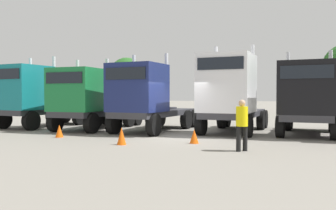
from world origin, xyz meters
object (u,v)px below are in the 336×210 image
Objects in this scene: semi_truck_teal at (33,96)px; traffic_cone_near at (59,131)px; semi_truck_black at (308,98)px; semi_truck_navy at (145,98)px; semi_truck_white at (230,93)px; semi_truck_green at (87,99)px; visitor_in_hivis at (242,121)px; traffic_cone_mid at (194,136)px; traffic_cone_far at (122,136)px.

semi_truck_teal reaches higher than traffic_cone_near.
semi_truck_teal reaches higher than semi_truck_black.
semi_truck_white is at bearing 107.64° from semi_truck_navy.
semi_truck_black is at bearing 96.38° from semi_truck_green.
visitor_in_hivis is at bearing 55.87° from semi_truck_navy.
traffic_cone_mid is (-0.76, -4.00, -1.74)m from semi_truck_white.
traffic_cone_far is at bearing 45.51° from semi_truck_green.
traffic_cone_near is (4.29, -3.50, -1.58)m from semi_truck_teal.
semi_truck_teal is 1.00× the size of semi_truck_green.
traffic_cone_mid is (-4.35, -4.09, -1.49)m from semi_truck_black.
traffic_cone_mid is at bearing 52.89° from semi_truck_navy.
semi_truck_teal is 11.39× the size of traffic_cone_near.
semi_truck_black is (3.59, 0.08, -0.25)m from semi_truck_white.
semi_truck_navy is 9.96× the size of traffic_cone_far.
traffic_cone_near is at bearing 11.13° from semi_truck_green.
semi_truck_black is at bearing 20.84° from traffic_cone_near.
traffic_cone_mid is at bearing -0.30° from traffic_cone_near.
traffic_cone_far is (-4.58, 0.13, -0.68)m from visitor_in_hivis.
traffic_cone_near is at bearing -56.31° from semi_truck_white.
semi_truck_teal is 13.56m from visitor_in_hivis.
semi_truck_navy is 1.10× the size of semi_truck_black.
semi_truck_teal is 0.98× the size of semi_truck_navy.
semi_truck_navy is 4.71m from traffic_cone_far.
semi_truck_navy is 7.09m from visitor_in_hivis.
visitor_in_hivis is at bearing 17.59° from semi_truck_white.
semi_truck_green is at bearing 133.65° from traffic_cone_far.
traffic_cone_near is at bearing 58.23° from semi_truck_teal.
semi_truck_green is at bearing -85.20° from semi_truck_navy.
visitor_in_hivis is 4.63m from traffic_cone_far.
traffic_cone_near is (-10.64, -4.05, -1.48)m from semi_truck_black.
semi_truck_black is 10.58× the size of traffic_cone_near.
semi_truck_navy is 1.03× the size of semi_truck_white.
semi_truck_green is 0.98× the size of semi_truck_navy.
semi_truck_navy is at bearing 94.33° from semi_truck_teal.
semi_truck_green reaches higher than traffic_cone_near.
semi_truck_navy is at bearing 90.82° from semi_truck_green.
traffic_cone_near is at bearing -37.37° from semi_truck_navy.
semi_truck_navy is 11.60× the size of traffic_cone_near.
semi_truck_green is 11.20m from semi_truck_black.
visitor_in_hivis is 3.17× the size of traffic_cone_mid.
semi_truck_navy is 7.78m from semi_truck_black.
semi_truck_teal reaches higher than traffic_cone_mid.
traffic_cone_far is (8.03, -4.79, -1.53)m from semi_truck_teal.
semi_truck_green is at bearing -80.83° from semi_truck_black.
visitor_in_hivis is (12.61, -4.92, -0.84)m from semi_truck_teal.
semi_truck_white reaches higher than visitor_in_hivis.
traffic_cone_mid is at bearing -6.41° from semi_truck_white.
semi_truck_white reaches higher than semi_truck_green.
semi_truck_green is at bearing 99.27° from traffic_cone_near.
traffic_cone_far reaches higher than traffic_cone_near.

